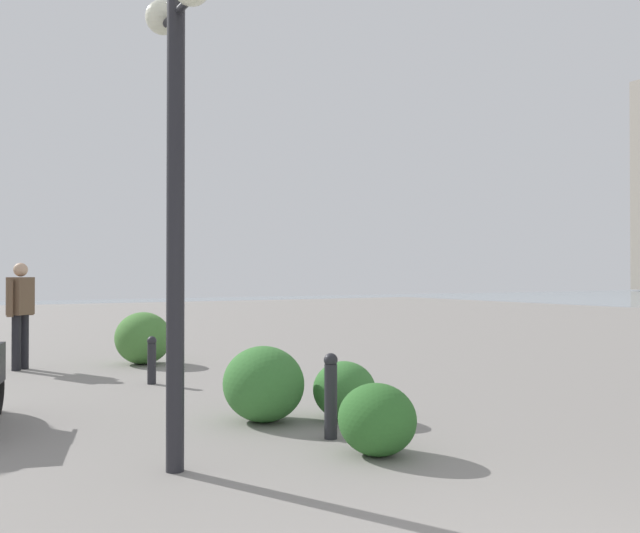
% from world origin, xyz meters
% --- Properties ---
extents(lamppost, '(0.98, 0.28, 3.78)m').
position_xyz_m(lamppost, '(4.05, 0.59, 2.54)').
color(lamppost, '#232328').
rests_on(lamppost, ground).
extents(pedestrian, '(0.49, 0.45, 1.71)m').
position_xyz_m(pedestrian, '(10.78, 0.91, 0.99)').
color(pedestrian, black).
rests_on(pedestrian, ground).
extents(bollard_near, '(0.13, 0.13, 0.79)m').
position_xyz_m(bollard_near, '(4.34, -1.00, 0.41)').
color(bollard_near, '#232328').
rests_on(bollard_near, ground).
extents(bollard_mid, '(0.13, 0.13, 0.67)m').
position_xyz_m(bollard_mid, '(8.32, -0.49, 0.35)').
color(bollard_mid, '#232328').
rests_on(bollard_mid, ground).
extents(shrub_low, '(0.72, 0.64, 0.61)m').
position_xyz_m(shrub_low, '(5.01, -1.57, 0.30)').
color(shrub_low, '#387533').
rests_on(shrub_low, ground).
extents(shrub_round, '(0.92, 0.83, 0.78)m').
position_xyz_m(shrub_round, '(5.33, -0.78, 0.39)').
color(shrub_round, '#387533').
rests_on(shrub_round, ground).
extents(shrub_wide, '(1.04, 0.93, 0.88)m').
position_xyz_m(shrub_wide, '(10.49, -0.98, 0.44)').
color(shrub_wide, '#477F38').
rests_on(shrub_wide, ground).
extents(shrub_tall, '(0.71, 0.64, 0.61)m').
position_xyz_m(shrub_tall, '(3.64, -1.03, 0.30)').
color(shrub_tall, '#2D6628').
rests_on(shrub_tall, ground).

